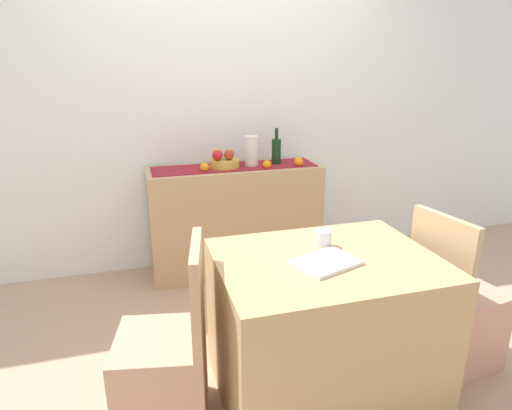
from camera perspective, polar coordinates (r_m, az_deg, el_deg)
ground_plane at (r=2.89m, az=1.21°, el=-16.27°), size 6.40×6.40×0.02m
room_wall_rear at (r=3.54m, az=-4.44°, el=13.61°), size 6.40×0.06×2.70m
sideboard_console at (r=3.50m, az=-2.70°, el=-1.90°), size 1.33×0.42×0.86m
table_runner at (r=3.37m, az=-2.81°, el=5.02°), size 1.25×0.32×0.01m
fruit_bowl at (r=3.35m, az=-4.17°, el=5.48°), size 0.23×0.23×0.06m
apple_upper at (r=3.39m, az=-3.47°, el=6.80°), size 0.07×0.07×0.07m
apple_right at (r=3.31m, az=-3.55°, el=6.57°), size 0.08×0.08×0.08m
apple_left at (r=3.37m, az=-5.13°, el=6.75°), size 0.08×0.08×0.08m
apple_front at (r=3.29m, az=-5.04°, el=6.50°), size 0.08×0.08×0.08m
wine_bottle at (r=3.44m, az=2.66°, el=7.06°), size 0.07×0.07×0.29m
ceramic_vase at (r=3.38m, az=-0.59°, el=7.04°), size 0.10×0.10×0.23m
orange_loose_end at (r=3.32m, az=1.44°, el=5.32°), size 0.06×0.06×0.06m
orange_loose_near_bowl at (r=3.41m, az=5.58°, el=5.63°), size 0.07×0.07×0.07m
orange_loose_mid at (r=3.24m, az=-6.74°, el=4.90°), size 0.07×0.07×0.07m
dining_table at (r=2.30m, az=8.79°, el=-15.22°), size 1.05×0.80×0.74m
open_book at (r=2.05m, az=9.18°, el=-7.37°), size 0.33×0.29×0.02m
coffee_cup at (r=2.22m, az=8.74°, el=-4.34°), size 0.08×0.08×0.09m
chair_near_window at (r=2.20m, az=-11.71°, el=-20.54°), size 0.47×0.47×0.90m
chair_by_corner at (r=2.74m, az=24.31°, el=-13.42°), size 0.46×0.46×0.90m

